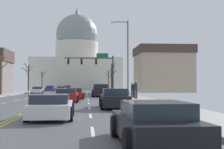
# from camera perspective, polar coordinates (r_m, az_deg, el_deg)

# --- Properties ---
(ground) EXTENTS (20.00, 180.00, 0.20)m
(ground) POSITION_cam_1_polar(r_m,az_deg,el_deg) (34.90, -10.13, -4.31)
(ground) COLOR #4B4B51
(signal_gantry) EXTENTS (7.91, 0.41, 6.46)m
(signal_gantry) POSITION_cam_1_polar(r_m,az_deg,el_deg) (50.70, -3.06, 1.85)
(signal_gantry) COLOR #28282D
(signal_gantry) RESTS_ON ground
(street_lamp_right) EXTENTS (2.12, 0.24, 8.98)m
(street_lamp_right) POSITION_cam_1_polar(r_m,az_deg,el_deg) (37.26, 2.54, 4.04)
(street_lamp_right) COLOR #333338
(street_lamp_right) RESTS_ON ground
(capitol_building) EXTENTS (30.17, 18.82, 28.52)m
(capitol_building) POSITION_cam_1_polar(r_m,az_deg,el_deg) (110.43, -6.41, 2.76)
(capitol_building) COLOR beige
(capitol_building) RESTS_ON ground
(sedan_near_00) EXTENTS (2.14, 4.34, 1.28)m
(sedan_near_00) POSITION_cam_1_polar(r_m,az_deg,el_deg) (47.42, -2.41, -2.97)
(sedan_near_00) COLOR silver
(sedan_near_00) RESTS_ON ground
(pickup_truck_near_01) EXTENTS (2.49, 5.72, 1.60)m
(pickup_truck_near_01) POSITION_cam_1_polar(r_m,az_deg,el_deg) (41.08, -2.03, -2.98)
(pickup_truck_near_01) COLOR black
(pickup_truck_near_01) RESTS_ON ground
(sedan_near_02) EXTENTS (2.22, 4.52, 1.18)m
(sedan_near_02) POSITION_cam_1_polar(r_m,az_deg,el_deg) (34.32, -6.86, -3.49)
(sedan_near_02) COLOR #B71414
(sedan_near_02) RESTS_ON ground
(sedan_near_03) EXTENTS (2.16, 4.28, 1.18)m
(sedan_near_03) POSITION_cam_1_polar(r_m,az_deg,el_deg) (28.19, -8.20, -3.82)
(sedan_near_03) COLOR #B71414
(sedan_near_03) RESTS_ON ground
(sedan_near_04) EXTENTS (1.96, 4.59, 1.30)m
(sedan_near_04) POSITION_cam_1_polar(r_m,az_deg,el_deg) (20.89, 0.45, -4.46)
(sedan_near_04) COLOR black
(sedan_near_04) RESTS_ON ground
(sedan_near_05) EXTENTS (2.11, 4.63, 1.12)m
(sedan_near_05) POSITION_cam_1_polar(r_m,az_deg,el_deg) (14.86, -10.95, -5.74)
(sedan_near_05) COLOR silver
(sedan_near_05) RESTS_ON ground
(sedan_near_06) EXTENTS (2.03, 4.26, 1.14)m
(sedan_near_06) POSITION_cam_1_polar(r_m,az_deg,el_deg) (8.32, 7.61, -8.89)
(sedan_near_06) COLOR black
(sedan_near_06) RESTS_ON ground
(sedan_oncoming_00) EXTENTS (2.14, 4.41, 1.15)m
(sedan_oncoming_00) POSITION_cam_1_polar(r_m,az_deg,el_deg) (56.82, -13.36, -2.78)
(sedan_oncoming_00) COLOR silver
(sedan_oncoming_00) RESTS_ON ground
(sedan_oncoming_01) EXTENTS (2.05, 4.67, 1.15)m
(sedan_oncoming_01) POSITION_cam_1_polar(r_m,az_deg,el_deg) (65.59, -9.15, -2.66)
(sedan_oncoming_01) COLOR silver
(sedan_oncoming_01) RESTS_ON ground
(sedan_oncoming_02) EXTENTS (2.11, 4.33, 1.24)m
(sedan_oncoming_02) POSITION_cam_1_polar(r_m,az_deg,el_deg) (74.52, -11.17, -2.52)
(sedan_oncoming_02) COLOR navy
(sedan_oncoming_02) RESTS_ON ground
(sedan_oncoming_03) EXTENTS (2.21, 4.58, 1.24)m
(sedan_oncoming_03) POSITION_cam_1_polar(r_m,az_deg,el_deg) (86.03, -8.10, -2.42)
(sedan_oncoming_03) COLOR #B71414
(sedan_oncoming_03) RESTS_ON ground
(flank_building_02) EXTENTS (10.66, 10.11, 9.02)m
(flank_building_02) POSITION_cam_1_polar(r_m,az_deg,el_deg) (63.22, 9.21, 0.95)
(flank_building_02) COLOR tan
(flank_building_02) RESTS_ON ground
(bare_tree_00) EXTENTS (2.01, 1.51, 5.82)m
(bare_tree_00) POSITION_cam_1_polar(r_m,az_deg,el_deg) (61.21, -0.02, -0.41)
(bare_tree_00) COLOR #423328
(bare_tree_00) RESTS_ON ground
(bare_tree_01) EXTENTS (1.81, 2.28, 4.88)m
(bare_tree_01) POSITION_cam_1_polar(r_m,az_deg,el_deg) (84.69, -12.56, -0.99)
(bare_tree_01) COLOR brown
(bare_tree_01) RESTS_ON ground
(bare_tree_02) EXTENTS (1.66, 1.67, 4.94)m
(bare_tree_02) POSITION_cam_1_polar(r_m,az_deg,el_deg) (79.23, -0.64, -0.96)
(bare_tree_02) COLOR #4C3D2D
(bare_tree_02) RESTS_ON ground
(bare_tree_03) EXTENTS (1.59, 1.71, 5.47)m
(bare_tree_03) POSITION_cam_1_polar(r_m,az_deg,el_deg) (45.56, -19.54, 0.10)
(bare_tree_03) COLOR #4C3D2D
(bare_tree_03) RESTS_ON ground
(bare_tree_04) EXTENTS (1.57, 1.91, 5.07)m
(bare_tree_04) POSITION_cam_1_polar(r_m,az_deg,el_deg) (66.35, -0.04, -0.85)
(bare_tree_04) COLOR #423328
(bare_tree_04) RESTS_ON ground
(bare_tree_05) EXTENTS (2.31, 2.27, 5.91)m
(bare_tree_05) POSITION_cam_1_polar(r_m,az_deg,el_deg) (66.28, -14.96, -0.33)
(bare_tree_05) COLOR #423328
(bare_tree_05) RESTS_ON ground
(pedestrian_00) EXTENTS (0.35, 0.34, 1.65)m
(pedestrian_00) POSITION_cam_1_polar(r_m,az_deg,el_deg) (34.74, 3.77, -2.65)
(pedestrian_00) COLOR black
(pedestrian_00) RESTS_ON ground
(pedestrian_01) EXTENTS (0.35, 0.34, 1.76)m
(pedestrian_01) POSITION_cam_1_polar(r_m,az_deg,el_deg) (31.71, 4.33, -2.60)
(pedestrian_01) COLOR #33333D
(pedestrian_01) RESTS_ON ground
(bicycle_parked) EXTENTS (0.12, 1.77, 0.85)m
(bicycle_parked) POSITION_cam_1_polar(r_m,az_deg,el_deg) (38.65, 2.91, -3.40)
(bicycle_parked) COLOR black
(bicycle_parked) RESTS_ON ground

